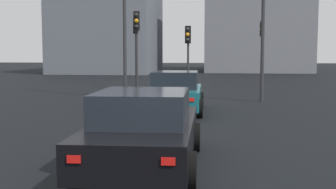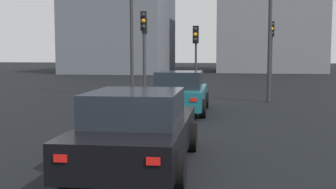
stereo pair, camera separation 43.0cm
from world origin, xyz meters
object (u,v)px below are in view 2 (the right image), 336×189
object	(u,v)px
car_black_second	(137,130)
traffic_light_far_left	(272,40)
traffic_light_near_right	(196,45)
car_teal_lead	(180,93)
traffic_light_far_right	(144,36)
traffic_light_near_left	(145,38)

from	to	relation	value
car_black_second	traffic_light_far_left	size ratio (longest dim) A/B	1.15
traffic_light_far_left	traffic_light_near_right	bearing A→B (deg)	-35.37
car_black_second	traffic_light_near_right	bearing A→B (deg)	-0.60
car_teal_lead	traffic_light_far_right	world-z (taller)	traffic_light_far_right
traffic_light_far_right	car_black_second	bearing A→B (deg)	4.51
traffic_light_near_right	car_teal_lead	bearing A→B (deg)	7.64
traffic_light_near_right	traffic_light_far_left	xyz separation A→B (m)	(4.70, -4.26, 0.35)
traffic_light_near_right	traffic_light_far_right	size ratio (longest dim) A/B	0.87
car_teal_lead	traffic_light_far_right	bearing A→B (deg)	25.17
car_teal_lead	car_black_second	xyz separation A→B (m)	(-7.73, -0.03, -0.01)
traffic_light_far_right	traffic_light_near_left	bearing A→B (deg)	-175.48
traffic_light_near_right	traffic_light_far_left	world-z (taller)	traffic_light_far_left
traffic_light_near_left	traffic_light_far_right	xyz separation A→B (m)	(-5.64, -1.03, -0.06)
traffic_light_near_left	traffic_light_far_left	size ratio (longest dim) A/B	1.03
car_black_second	traffic_light_near_left	distance (m)	18.38
traffic_light_far_left	car_black_second	bearing A→B (deg)	-5.66
traffic_light_far_left	traffic_light_near_left	bearing A→B (deg)	-72.57
car_teal_lead	traffic_light_near_right	size ratio (longest dim) A/B	1.19
car_teal_lead	traffic_light_near_right	bearing A→B (deg)	-1.10
traffic_light_near_right	traffic_light_far_right	bearing A→B (deg)	-35.85
car_black_second	traffic_light_near_left	bearing A→B (deg)	9.83
car_teal_lead	traffic_light_near_left	size ratio (longest dim) A/B	1.01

